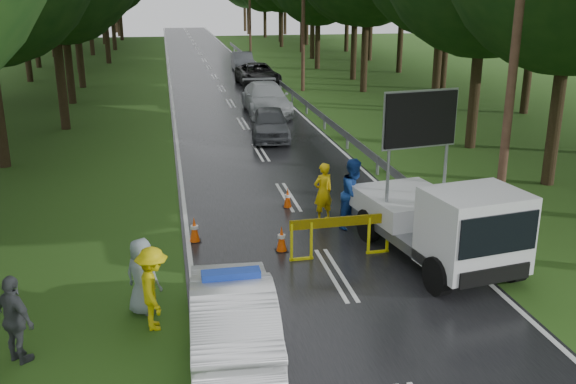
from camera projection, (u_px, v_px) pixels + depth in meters
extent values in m
plane|color=#2A4D16|center=(335.00, 275.00, 15.22)|extent=(160.00, 160.00, 0.00)
cube|color=black|center=(221.00, 88.00, 43.29)|extent=(7.00, 140.00, 0.02)
cylinder|color=gray|center=(481.00, 250.00, 15.77)|extent=(0.12, 0.12, 0.70)
cube|color=gray|center=(275.00, 79.00, 43.78)|extent=(0.05, 60.00, 0.30)
cylinder|color=#40291E|center=(515.00, 49.00, 16.50)|extent=(0.24, 0.24, 10.00)
cylinder|color=#40291E|center=(303.00, 12.00, 40.83)|extent=(0.24, 0.24, 10.00)
cylinder|color=#40291E|center=(250.00, 3.00, 65.15)|extent=(0.24, 0.24, 10.00)
imported|color=silver|center=(232.00, 313.00, 11.93)|extent=(1.71, 4.41, 1.43)
cube|color=#1938A5|center=(231.00, 275.00, 11.70)|extent=(1.09, 0.35, 0.14)
cube|color=gray|center=(427.00, 232.00, 16.30)|extent=(2.79, 4.70, 0.26)
cube|color=silver|center=(406.00, 204.00, 17.11)|extent=(2.59, 2.85, 0.58)
cube|color=silver|center=(474.00, 230.00, 14.38)|extent=(2.35, 2.00, 1.79)
cube|color=black|center=(499.00, 235.00, 13.54)|extent=(1.93, 0.35, 0.89)
cube|color=black|center=(420.00, 119.00, 16.01)|extent=(1.99, 0.44, 1.37)
cylinder|color=black|center=(438.00, 276.00, 14.13)|extent=(0.43, 0.92, 0.88)
cylinder|color=black|center=(513.00, 263.00, 14.78)|extent=(0.43, 0.92, 0.88)
cylinder|color=black|center=(368.00, 225.00, 17.14)|extent=(0.43, 0.92, 0.88)
cylinder|color=black|center=(433.00, 216.00, 17.80)|extent=(0.43, 0.92, 0.88)
cube|color=yellow|center=(292.00, 243.00, 15.80)|extent=(0.06, 0.06, 1.01)
cube|color=yellow|center=(311.00, 241.00, 15.91)|extent=(0.06, 0.06, 1.01)
cube|color=yellow|center=(369.00, 236.00, 16.23)|extent=(0.06, 0.06, 1.01)
cube|color=yellow|center=(387.00, 234.00, 16.34)|extent=(0.06, 0.06, 1.01)
cube|color=#F2CC00|center=(341.00, 222.00, 15.93)|extent=(2.62, 0.15, 0.25)
imported|color=yellow|center=(323.00, 192.00, 18.53)|extent=(0.74, 0.61, 1.73)
imported|color=#163D93|center=(354.00, 194.00, 17.95)|extent=(1.23, 1.19, 2.00)
imported|color=#CFBC0B|center=(153.00, 289.00, 12.60)|extent=(0.76, 1.17, 1.72)
imported|color=#393D40|center=(15.00, 320.00, 11.44)|extent=(1.00, 0.98, 1.69)
imported|color=gray|center=(142.00, 277.00, 13.20)|extent=(0.96, 0.89, 1.65)
imported|color=#44474C|center=(270.00, 124.00, 28.66)|extent=(2.12, 4.29, 1.41)
imported|color=#A2A6A9|center=(266.00, 98.00, 34.60)|extent=(2.29, 5.56, 1.61)
imported|color=black|center=(258.00, 75.00, 44.24)|extent=(2.76, 5.65, 1.54)
imported|color=#43464B|center=(242.00, 61.00, 52.37)|extent=(1.72, 4.60, 1.50)
cube|color=black|center=(235.00, 303.00, 13.83)|extent=(0.38, 0.38, 0.03)
cone|color=#F54C07|center=(235.00, 286.00, 13.71)|extent=(0.32, 0.32, 0.79)
cube|color=black|center=(282.00, 251.00, 16.56)|extent=(0.33, 0.33, 0.03)
cone|color=#F54C07|center=(282.00, 238.00, 16.46)|extent=(0.27, 0.27, 0.68)
cube|color=black|center=(288.00, 207.00, 19.86)|extent=(0.30, 0.30, 0.03)
cone|color=#F54C07|center=(288.00, 197.00, 19.76)|extent=(0.25, 0.25, 0.63)
cube|color=black|center=(195.00, 241.00, 17.18)|extent=(0.33, 0.33, 0.03)
cone|color=#F54C07|center=(194.00, 229.00, 17.07)|extent=(0.28, 0.28, 0.69)
cube|color=black|center=(447.00, 240.00, 17.24)|extent=(0.31, 0.31, 0.03)
cone|color=#F54C07|center=(448.00, 229.00, 17.14)|extent=(0.26, 0.26, 0.64)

